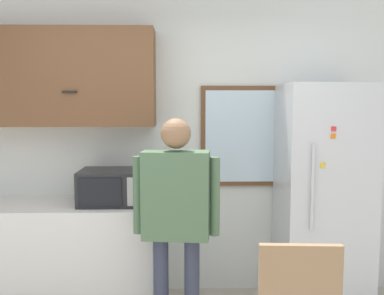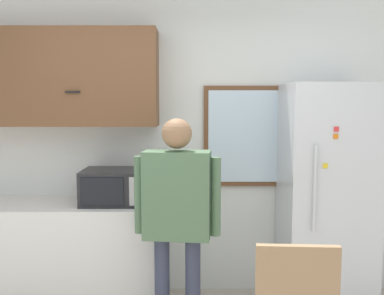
% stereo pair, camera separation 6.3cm
% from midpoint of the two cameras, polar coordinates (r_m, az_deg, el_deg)
% --- Properties ---
extents(back_wall, '(6.00, 0.06, 2.70)m').
position_cam_midpoint_polar(back_wall, '(3.86, -2.15, 0.48)').
color(back_wall, silver).
rests_on(back_wall, ground_plane).
extents(counter, '(2.08, 0.61, 0.89)m').
position_cam_midpoint_polar(counter, '(3.95, -19.87, -13.25)').
color(counter, silver).
rests_on(counter, ground_plane).
extents(upper_cabinets, '(2.08, 0.34, 0.81)m').
position_cam_midpoint_polar(upper_cabinets, '(3.88, -19.94, 8.73)').
color(upper_cabinets, brown).
extents(microwave, '(0.48, 0.41, 0.28)m').
position_cam_midpoint_polar(microwave, '(3.62, -10.22, -5.14)').
color(microwave, '#232326').
rests_on(microwave, counter).
extents(person, '(0.62, 0.27, 1.61)m').
position_cam_midpoint_polar(person, '(3.08, -1.54, -7.86)').
color(person, '#33384C').
rests_on(person, ground_plane).
extents(refrigerator, '(0.70, 0.68, 1.87)m').
position_cam_midpoint_polar(refrigerator, '(3.74, 17.72, -6.39)').
color(refrigerator, silver).
rests_on(refrigerator, ground_plane).
extents(window, '(0.75, 0.05, 0.89)m').
position_cam_midpoint_polar(window, '(3.84, 7.50, 1.48)').
color(window, brown).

